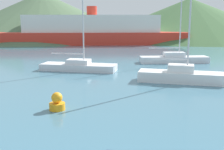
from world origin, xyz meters
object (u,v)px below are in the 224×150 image
object	(u,v)px
buoy_marker	(57,103)
sailboat_inner	(79,66)
sailboat_middle	(181,75)
sailboat_outer	(174,58)
ferry_distant	(92,31)

from	to	relation	value
buoy_marker	sailboat_inner	bearing A→B (deg)	92.60
sailboat_inner	sailboat_middle	distance (m)	9.19
sailboat_outer	sailboat_inner	bearing A→B (deg)	-157.42
sailboat_inner	ferry_distant	xyz separation A→B (m)	(-1.46, 28.10, 1.90)
sailboat_inner	sailboat_middle	world-z (taller)	sailboat_inner
sailboat_inner	sailboat_middle	bearing A→B (deg)	-19.44
sailboat_middle	sailboat_inner	bearing A→B (deg)	163.29
sailboat_inner	sailboat_outer	size ratio (longest dim) A/B	0.83
sailboat_inner	ferry_distant	world-z (taller)	sailboat_inner
sailboat_inner	sailboat_middle	xyz separation A→B (m)	(8.00, -4.53, 0.10)
sailboat_inner	sailboat_outer	world-z (taller)	sailboat_outer
buoy_marker	ferry_distant	bearing A→B (deg)	92.87
sailboat_outer	buoy_marker	distance (m)	18.24
sailboat_middle	sailboat_outer	size ratio (longest dim) A/B	0.80
sailboat_middle	buoy_marker	distance (m)	9.94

